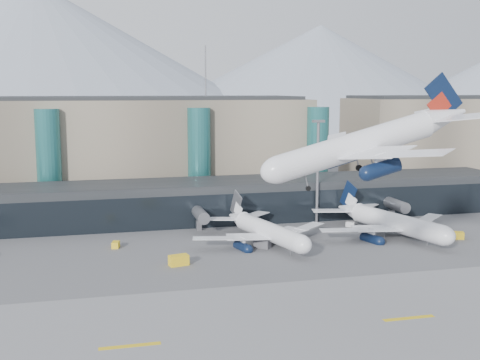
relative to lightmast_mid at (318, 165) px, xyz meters
name	(u,v)px	position (x,y,z in m)	size (l,w,h in m)	color
ground	(250,296)	(-30.00, -48.00, -14.42)	(900.00, 900.00, 0.00)	#515154
runway_strip	(277,331)	(-30.00, -63.00, -14.40)	(400.00, 40.00, 0.04)	slate
runway_markings	(277,331)	(-30.00, -63.00, -14.37)	(128.00, 1.00, 0.02)	gold
concourse	(191,201)	(-30.02, 9.73, -9.45)	(170.00, 27.00, 10.00)	black
terminal_main	(88,150)	(-55.00, 42.00, 1.03)	(130.00, 30.00, 31.00)	gray
terminal_east	(453,142)	(65.00, 42.00, 1.03)	(70.00, 30.00, 31.00)	gray
teal_towers	(126,160)	(-44.99, 26.01, -0.41)	(116.40, 19.40, 46.00)	#266A6A
mountain_ridge	(143,73)	(-14.03, 332.00, 31.33)	(910.00, 400.00, 110.00)	gray
lightmast_mid	(318,165)	(0.00, 0.00, 0.00)	(3.00, 1.20, 25.60)	slate
hero_jet	(375,135)	(-15.41, -61.06, 12.24)	(32.47, 33.46, 10.77)	white
jet_parked_mid	(262,224)	(-18.76, -15.65, -10.24)	(33.27, 34.38, 11.04)	white
jet_parked_right	(385,215)	(10.63, -15.52, -9.81)	(36.47, 37.94, 12.18)	white
veh_b	(116,245)	(-49.76, -12.61, -13.75)	(2.31, 1.42, 1.33)	yellow
veh_c	(262,243)	(-19.79, -19.94, -13.49)	(3.35, 1.77, 1.86)	#515156
veh_d	(383,224)	(13.84, -8.48, -13.57)	(2.98, 1.59, 1.70)	silver
veh_e	(457,235)	(24.42, -23.01, -13.62)	(2.83, 1.61, 1.61)	yellow
veh_g	(350,224)	(6.32, -6.30, -13.81)	(2.09, 1.22, 1.22)	silver
veh_h	(179,260)	(-38.71, -28.46, -13.42)	(3.63, 1.91, 2.01)	yellow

